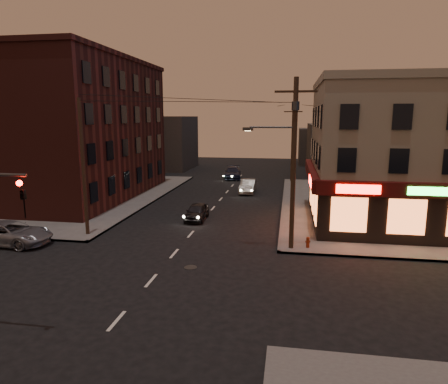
% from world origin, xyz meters
% --- Properties ---
extents(ground, '(120.00, 120.00, 0.00)m').
position_xyz_m(ground, '(0.00, 0.00, 0.00)').
color(ground, black).
rests_on(ground, ground).
extents(sidewalk_ne, '(24.00, 28.00, 0.15)m').
position_xyz_m(sidewalk_ne, '(18.00, 19.00, 0.07)').
color(sidewalk_ne, '#514F4C').
rests_on(sidewalk_ne, ground).
extents(sidewalk_nw, '(24.00, 28.00, 0.15)m').
position_xyz_m(sidewalk_nw, '(-18.00, 19.00, 0.07)').
color(sidewalk_nw, '#514F4C').
rests_on(sidewalk_nw, ground).
extents(pizza_building, '(15.85, 12.85, 10.50)m').
position_xyz_m(pizza_building, '(15.93, 13.43, 5.35)').
color(pizza_building, gray).
rests_on(pizza_building, sidewalk_ne).
extents(brick_apartment, '(12.00, 20.00, 13.00)m').
position_xyz_m(brick_apartment, '(-14.50, 19.00, 6.65)').
color(brick_apartment, '#491C17').
rests_on(brick_apartment, sidewalk_nw).
extents(bg_building_ne_a, '(10.00, 12.00, 7.00)m').
position_xyz_m(bg_building_ne_a, '(14.00, 38.00, 3.50)').
color(bg_building_ne_a, '#3F3D3A').
rests_on(bg_building_ne_a, ground).
extents(bg_building_nw, '(9.00, 10.00, 8.00)m').
position_xyz_m(bg_building_nw, '(-13.00, 42.00, 4.00)').
color(bg_building_nw, '#3F3D3A').
rests_on(bg_building_nw, ground).
extents(bg_building_ne_b, '(8.00, 8.00, 6.00)m').
position_xyz_m(bg_building_ne_b, '(12.00, 52.00, 3.00)').
color(bg_building_ne_b, '#3F3D3A').
rests_on(bg_building_ne_b, ground).
extents(utility_pole_main, '(4.20, 0.44, 10.00)m').
position_xyz_m(utility_pole_main, '(6.68, 5.80, 5.76)').
color(utility_pole_main, '#382619').
rests_on(utility_pole_main, sidewalk_ne).
extents(utility_pole_far, '(0.26, 0.26, 9.00)m').
position_xyz_m(utility_pole_far, '(6.80, 32.00, 4.65)').
color(utility_pole_far, '#382619').
rests_on(utility_pole_far, sidewalk_ne).
extents(utility_pole_west, '(0.24, 0.24, 9.00)m').
position_xyz_m(utility_pole_west, '(-6.80, 6.50, 4.65)').
color(utility_pole_west, '#382619').
rests_on(utility_pole_west, sidewalk_nw).
extents(suv_cross, '(5.34, 2.67, 1.45)m').
position_xyz_m(suv_cross, '(-10.68, 4.00, 0.73)').
color(suv_cross, gray).
rests_on(suv_cross, ground).
extents(sedan_near, '(1.56, 3.74, 1.26)m').
position_xyz_m(sedan_near, '(-0.50, 11.96, 0.63)').
color(sedan_near, black).
rests_on(sedan_near, ground).
extents(sedan_mid, '(1.57, 4.33, 1.42)m').
position_xyz_m(sedan_mid, '(2.28, 23.77, 0.71)').
color(sedan_mid, slate).
rests_on(sedan_mid, ground).
extents(sedan_far, '(2.62, 5.30, 1.48)m').
position_xyz_m(sedan_far, '(-0.77, 33.54, 0.74)').
color(sedan_far, '#181E31').
rests_on(sedan_far, ground).
extents(fire_hydrant, '(0.31, 0.31, 0.68)m').
position_xyz_m(fire_hydrant, '(7.80, 6.00, 0.52)').
color(fire_hydrant, maroon).
rests_on(fire_hydrant, sidewalk_ne).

